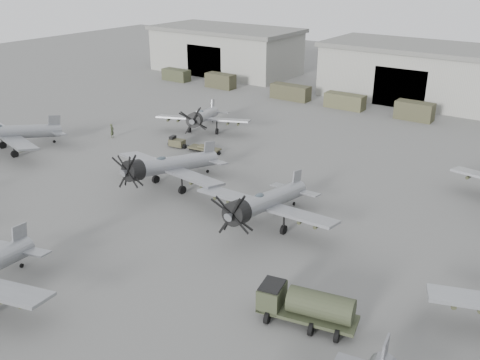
# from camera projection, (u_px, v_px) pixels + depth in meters

# --- Properties ---
(ground) EXTENTS (220.00, 220.00, 0.00)m
(ground) POSITION_uv_depth(u_px,v_px,m) (140.00, 262.00, 40.76)
(ground) COLOR #626260
(ground) RESTS_ON ground
(hangar_left) EXTENTS (29.00, 14.80, 8.70)m
(hangar_left) POSITION_uv_depth(u_px,v_px,m) (226.00, 50.00, 105.93)
(hangar_left) COLOR #9A9B91
(hangar_left) RESTS_ON ground
(hangar_center) EXTENTS (29.00, 14.80, 8.70)m
(hangar_center) POSITION_uv_depth(u_px,v_px,m) (415.00, 72.00, 85.70)
(hangar_center) COLOR #9A9B91
(hangar_center) RESTS_ON ground
(support_truck_0) EXTENTS (5.40, 2.20, 2.12)m
(support_truck_0) POSITION_uv_depth(u_px,v_px,m) (176.00, 75.00, 99.61)
(support_truck_0) COLOR #393D27
(support_truck_0) RESTS_ON ground
(support_truck_1) EXTENTS (5.43, 2.20, 2.52)m
(support_truck_1) POSITION_uv_depth(u_px,v_px,m) (220.00, 81.00, 94.01)
(support_truck_1) COLOR #3B3A27
(support_truck_1) RESTS_ON ground
(support_truck_2) EXTENTS (6.56, 2.20, 2.39)m
(support_truck_2) POSITION_uv_depth(u_px,v_px,m) (290.00, 92.00, 86.45)
(support_truck_2) COLOR #3E3D28
(support_truck_2) RESTS_ON ground
(support_truck_3) EXTENTS (6.14, 2.20, 2.24)m
(support_truck_3) POSITION_uv_depth(u_px,v_px,m) (345.00, 101.00, 81.39)
(support_truck_3) COLOR #4B4A31
(support_truck_3) RESTS_ON ground
(support_truck_4) EXTENTS (5.30, 2.20, 2.58)m
(support_truck_4) POSITION_uv_depth(u_px,v_px,m) (414.00, 111.00, 75.63)
(support_truck_4) COLOR #3E3D28
(support_truck_4) RESTS_ON ground
(aircraft_mid_0) EXTENTS (13.55, 12.20, 5.39)m
(aircraft_mid_0) POSITION_uv_depth(u_px,v_px,m) (4.00, 133.00, 62.37)
(aircraft_mid_0) COLOR gray
(aircraft_mid_0) RESTS_ON ground
(aircraft_mid_1) EXTENTS (13.40, 12.06, 5.33)m
(aircraft_mid_1) POSITION_uv_depth(u_px,v_px,m) (167.00, 166.00, 52.72)
(aircraft_mid_1) COLOR #94969C
(aircraft_mid_1) RESTS_ON ground
(aircraft_mid_2) EXTENTS (13.00, 11.70, 5.22)m
(aircraft_mid_2) POSITION_uv_depth(u_px,v_px,m) (263.00, 203.00, 44.91)
(aircraft_mid_2) COLOR gray
(aircraft_mid_2) RESTS_ON ground
(aircraft_far_0) EXTENTS (12.14, 11.00, 4.96)m
(aircraft_far_0) POSITION_uv_depth(u_px,v_px,m) (202.00, 117.00, 69.38)
(aircraft_far_0) COLOR #A0A2A9
(aircraft_far_0) RESTS_ON ground
(fuel_tanker) EXTENTS (6.56, 3.79, 2.42)m
(fuel_tanker) POSITION_uv_depth(u_px,v_px,m) (307.00, 304.00, 33.51)
(fuel_tanker) COLOR #333925
(fuel_tanker) RESTS_ON ground
(tug_trailer) EXTENTS (6.85, 2.19, 1.36)m
(tug_trailer) POSITION_uv_depth(u_px,v_px,m) (187.00, 145.00, 64.43)
(tug_trailer) COLOR #44422C
(tug_trailer) RESTS_ON ground
(ground_crew) EXTENTS (0.61, 0.77, 1.83)m
(ground_crew) POSITION_uv_depth(u_px,v_px,m) (112.00, 131.00, 68.31)
(ground_crew) COLOR #40482F
(ground_crew) RESTS_ON ground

